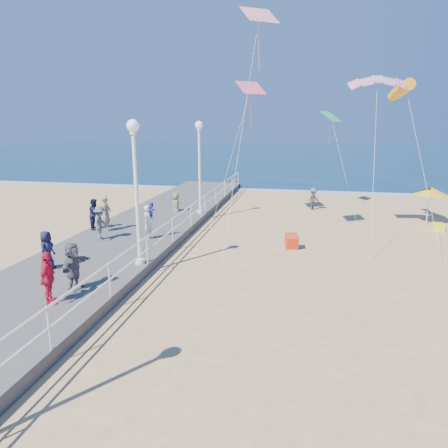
% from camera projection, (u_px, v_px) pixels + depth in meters
% --- Properties ---
extents(ground, '(160.00, 160.00, 0.00)m').
position_uv_depth(ground, '(282.00, 284.00, 14.24)').
color(ground, '#DDB073').
rests_on(ground, ground).
extents(ocean, '(160.00, 90.00, 0.05)m').
position_uv_depth(ocean, '(302.00, 154.00, 76.04)').
color(ocean, '#0B2B46').
rests_on(ocean, ground).
extents(surf_line, '(160.00, 1.20, 0.04)m').
position_uv_depth(surf_line, '(296.00, 191.00, 33.72)').
color(surf_line, silver).
rests_on(surf_line, ground).
extents(boardwalk, '(5.00, 44.00, 0.40)m').
position_uv_depth(boardwalk, '(89.00, 265.00, 15.62)').
color(boardwalk, '#625E59').
rests_on(boardwalk, ground).
extents(railing, '(0.05, 42.00, 0.55)m').
position_uv_depth(railing, '(147.00, 243.00, 14.90)').
color(railing, white).
rests_on(railing, boardwalk).
extents(lamp_post_mid, '(0.44, 0.44, 5.32)m').
position_uv_depth(lamp_post_mid, '(136.00, 178.00, 14.37)').
color(lamp_post_mid, white).
rests_on(lamp_post_mid, boardwalk).
extents(lamp_post_far, '(0.44, 0.44, 5.32)m').
position_uv_depth(lamp_post_far, '(199.00, 158.00, 22.93)').
color(lamp_post_far, white).
rests_on(lamp_post_far, boardwalk).
extents(woman_holding_toddler, '(0.49, 0.64, 1.57)m').
position_uv_depth(woman_holding_toddler, '(148.00, 222.00, 18.25)').
color(woman_holding_toddler, silver).
rests_on(woman_holding_toddler, boardwalk).
extents(toddler_held, '(0.40, 0.47, 0.84)m').
position_uv_depth(toddler_held, '(152.00, 211.00, 18.25)').
color(toddler_held, '#3443C5').
rests_on(toddler_held, boardwalk).
extents(spectator_2, '(0.71, 1.07, 1.56)m').
position_uv_depth(spectator_2, '(101.00, 223.00, 18.13)').
color(spectator_2, '#5B5B60').
rests_on(spectator_2, boardwalk).
extents(spectator_3, '(0.61, 0.99, 1.58)m').
position_uv_depth(spectator_3, '(48.00, 278.00, 11.63)').
color(spectator_3, red).
rests_on(spectator_3, boardwalk).
extents(spectator_4, '(0.52, 0.74, 1.43)m').
position_uv_depth(spectator_4, '(47.00, 250.00, 14.45)').
color(spectator_4, '#1A1939').
rests_on(spectator_4, boardwalk).
extents(spectator_5, '(0.47, 1.45, 1.56)m').
position_uv_depth(spectator_5, '(73.00, 266.00, 12.63)').
color(spectator_5, '#5C5B60').
rests_on(spectator_5, boardwalk).
extents(spectator_6, '(0.50, 0.69, 1.76)m').
position_uv_depth(spectator_6, '(106.00, 213.00, 19.62)').
color(spectator_6, gray).
rests_on(spectator_6, boardwalk).
extents(spectator_7, '(0.76, 0.88, 1.54)m').
position_uv_depth(spectator_7, '(95.00, 214.00, 20.00)').
color(spectator_7, '#191A37').
rests_on(spectator_7, boardwalk).
extents(beach_walker_a, '(1.04, 1.08, 1.48)m').
position_uv_depth(beach_walker_a, '(313.00, 199.00, 26.35)').
color(beach_walker_a, '#5A595E').
rests_on(beach_walker_a, ground).
extents(beach_walker_c, '(0.79, 0.89, 1.53)m').
position_uv_depth(beach_walker_c, '(176.00, 205.00, 24.17)').
color(beach_walker_c, '#7D7556').
rests_on(beach_walker_c, ground).
extents(box_kite, '(0.70, 0.82, 0.74)m').
position_uv_depth(box_kite, '(292.00, 243.00, 18.18)').
color(box_kite, red).
rests_on(box_kite, ground).
extents(beach_umbrella, '(1.90, 1.90, 2.14)m').
position_uv_depth(beach_umbrella, '(430.00, 191.00, 22.36)').
color(beach_umbrella, white).
rests_on(beach_umbrella, ground).
extents(beach_chair_right, '(0.55, 0.55, 0.40)m').
position_uv_depth(beach_chair_right, '(438.00, 227.00, 21.38)').
color(beach_chair_right, '#F2FF1A').
rests_on(beach_chair_right, ground).
extents(kite_parafoil, '(2.61, 0.94, 0.65)m').
position_uv_depth(kite_parafoil, '(378.00, 79.00, 18.30)').
color(kite_parafoil, '#D11857').
extents(kite_windsock, '(1.02, 2.77, 1.10)m').
position_uv_depth(kite_windsock, '(403.00, 89.00, 19.05)').
color(kite_windsock, orange).
extents(kite_diamond_pink, '(1.81, 1.76, 0.77)m').
position_uv_depth(kite_diamond_pink, '(251.00, 88.00, 21.98)').
color(kite_diamond_pink, '#F25975').
extents(kite_diamond_green, '(1.47, 1.54, 0.69)m').
position_uv_depth(kite_diamond_green, '(331.00, 116.00, 25.68)').
color(kite_diamond_green, '#28BC62').
extents(kite_diamond_redwhite, '(1.70, 1.63, 0.77)m').
position_uv_depth(kite_diamond_redwhite, '(259.00, 15.00, 16.04)').
color(kite_diamond_redwhite, red).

